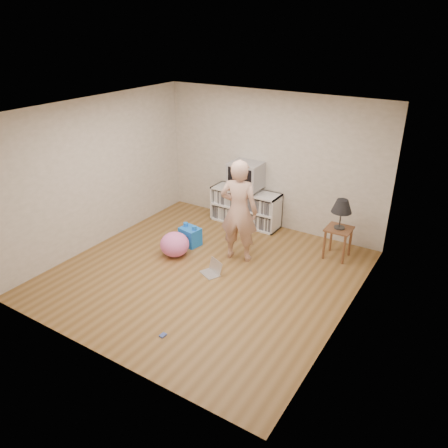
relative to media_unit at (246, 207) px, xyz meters
name	(u,v)px	position (x,y,z in m)	size (l,w,h in m)	color
ground	(206,273)	(0.41, -2.04, -0.35)	(4.50, 4.50, 0.00)	brown
walls	(204,199)	(0.41, -2.04, 0.95)	(4.52, 4.52, 2.60)	#B9B2A2
ceiling	(202,110)	(0.41, -2.04, 2.25)	(4.50, 4.50, 0.01)	white
media_unit	(246,207)	(0.00, 0.00, 0.00)	(1.40, 0.45, 0.70)	white
dvd_deck	(246,189)	(0.00, -0.02, 0.39)	(0.45, 0.35, 0.07)	gray
crt_tv	(246,175)	(0.00, -0.02, 0.67)	(0.60, 0.53, 0.50)	#9D9DA1
side_table	(338,235)	(2.01, -0.39, 0.07)	(0.42, 0.42, 0.55)	brown
table_lamp	(342,207)	(2.01, -0.39, 0.59)	(0.34, 0.34, 0.52)	#333333
person	(239,211)	(0.60, -1.31, 0.53)	(0.64, 0.42, 1.75)	#D4A691
laptop	(213,270)	(0.51, -1.97, -0.29)	(0.40, 0.36, 0.22)	silver
playing_cards	(163,335)	(0.81, -3.61, -0.34)	(0.07, 0.09, 0.02)	#445BB5
plush_blue	(190,236)	(-0.39, -1.36, -0.18)	(0.39, 0.35, 0.41)	blue
plush_pink	(175,244)	(-0.38, -1.82, -0.14)	(0.50, 0.50, 0.43)	pink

